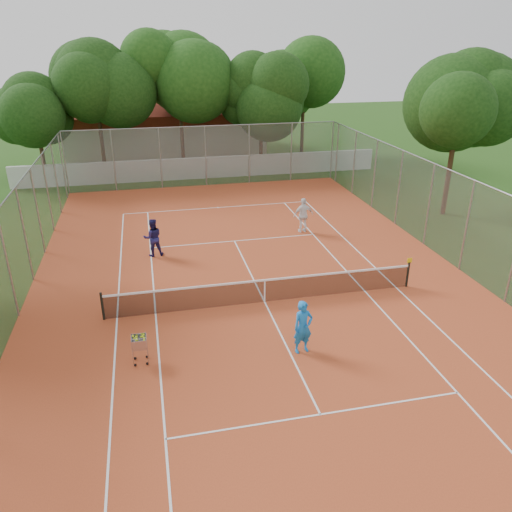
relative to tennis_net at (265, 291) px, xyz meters
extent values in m
plane|color=#1B3C10|center=(0.00, 0.00, -0.51)|extent=(120.00, 120.00, 0.00)
cube|color=#B54823|center=(0.00, 0.00, -0.50)|extent=(18.00, 34.00, 0.02)
cube|color=white|center=(0.00, 0.00, -0.49)|extent=(10.98, 23.78, 0.01)
cube|color=black|center=(0.00, 0.00, 0.00)|extent=(11.88, 0.10, 0.98)
cube|color=slate|center=(0.00, 0.00, 1.49)|extent=(18.00, 34.00, 4.00)
cube|color=silver|center=(0.00, 19.00, 0.24)|extent=(26.00, 0.30, 1.50)
cube|color=beige|center=(-2.00, 29.00, 1.69)|extent=(16.40, 9.00, 4.40)
cube|color=black|center=(0.00, 22.00, 4.49)|extent=(29.00, 19.00, 10.00)
imported|color=blue|center=(0.41, -3.44, 0.41)|extent=(0.72, 0.53, 1.79)
imported|color=navy|center=(-3.96, 5.47, 0.40)|extent=(0.93, 0.76, 1.78)
imported|color=white|center=(3.72, 6.92, 0.42)|extent=(1.09, 0.52, 1.82)
cube|color=#ADACB3|center=(-4.66, -2.94, 0.01)|extent=(0.64, 0.64, 1.00)
camera|label=1|loc=(-4.00, -16.32, 8.78)|focal=35.00mm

